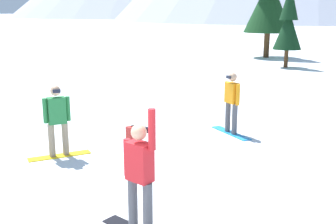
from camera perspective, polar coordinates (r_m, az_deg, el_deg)
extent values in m
cylinder|color=#4C4C51|center=(6.64, -4.83, -12.40)|extent=(0.15, 0.15, 0.87)
cylinder|color=#4C4C51|center=(6.44, -2.78, -13.25)|extent=(0.15, 0.15, 0.87)
cube|color=red|center=(6.25, -3.93, -6.79)|extent=(0.45, 0.34, 0.59)
cylinder|color=red|center=(6.42, -5.59, -6.19)|extent=(0.11, 0.11, 0.58)
cylinder|color=red|center=(5.90, -2.22, -2.40)|extent=(0.11, 0.11, 0.60)
sphere|color=tan|center=(6.10, -4.00, -2.77)|extent=(0.24, 0.24, 0.24)
cube|color=black|center=(6.20, -3.09, -2.41)|extent=(0.17, 0.09, 0.08)
cube|color=yellow|center=(10.32, -14.59, -5.81)|extent=(1.15, 1.30, 0.02)
cylinder|color=gray|center=(10.23, -13.85, -3.55)|extent=(0.15, 0.15, 0.79)
cylinder|color=gray|center=(10.17, -15.61, -3.76)|extent=(0.15, 0.15, 0.79)
cube|color=#237238|center=(10.02, -14.97, 0.19)|extent=(0.44, 0.46, 0.62)
cylinder|color=#237238|center=(10.06, -13.53, 0.45)|extent=(0.11, 0.11, 0.58)
cylinder|color=#237238|center=(9.97, -16.44, 0.15)|extent=(0.11, 0.11, 0.58)
sphere|color=tan|center=(9.92, -15.13, 2.83)|extent=(0.24, 0.24, 0.24)
cube|color=black|center=(9.78, -14.99, 2.76)|extent=(0.14, 0.16, 0.08)
cube|color=#1E8CD8|center=(11.94, 8.55, -2.85)|extent=(1.39, 1.18, 0.02)
cylinder|color=#4C4C51|center=(11.70, 9.09, -0.96)|extent=(0.15, 0.15, 0.86)
cylinder|color=#4C4C51|center=(11.95, 8.18, -0.62)|extent=(0.15, 0.15, 0.86)
cube|color=orange|center=(11.67, 8.75, 2.60)|extent=(0.46, 0.44, 0.56)
cylinder|color=orange|center=(11.47, 9.51, 2.33)|extent=(0.11, 0.11, 0.58)
cylinder|color=orange|center=(11.88, 8.02, 2.78)|extent=(0.11, 0.11, 0.58)
sphere|color=tan|center=(11.60, 8.83, 4.74)|extent=(0.24, 0.24, 0.24)
cube|color=black|center=(11.51, 8.27, 4.75)|extent=(0.16, 0.14, 0.08)
cube|color=red|center=(10.99, -4.83, -3.07)|extent=(0.33, 0.38, 0.44)
cube|color=maroon|center=(11.11, -5.17, -3.24)|extent=(0.16, 0.22, 0.20)
cylinder|color=black|center=(10.92, -4.85, -1.87)|extent=(0.08, 0.12, 0.02)
cylinder|color=#472D19|center=(26.69, 15.83, 7.06)|extent=(0.25, 0.25, 1.10)
cone|color=black|center=(26.57, 16.08, 10.76)|extent=(1.70, 1.70, 2.35)
cone|color=black|center=(26.55, 16.32, 14.30)|extent=(1.10, 1.10, 2.15)
cylinder|color=#472D19|center=(32.16, 13.32, 8.90)|extent=(0.42, 0.42, 1.84)
cone|color=#143819|center=(32.07, 13.61, 14.03)|extent=(3.51, 3.51, 3.91)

